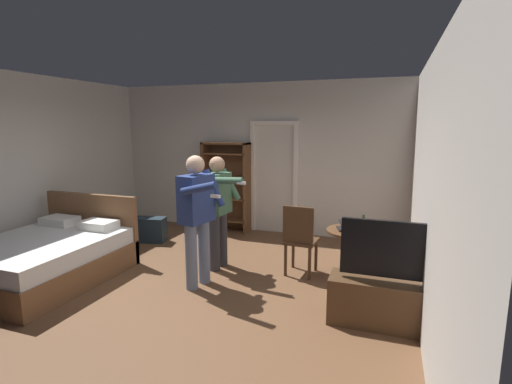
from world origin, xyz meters
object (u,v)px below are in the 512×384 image
object	(u,v)px
suitcase_dark	(149,230)
laptop	(351,227)
person_blue_shirt	(197,212)
bookshelf	(227,183)
bed	(47,257)
bottle_on_table	(363,225)
tv_flatscreen	(389,297)
side_table	(352,247)
wooden_chair	(300,237)
person_striped_shirt	(219,206)

from	to	relation	value
suitcase_dark	laptop	bearing A→B (deg)	-22.56
person_blue_shirt	bookshelf	bearing A→B (deg)	105.80
bed	suitcase_dark	distance (m)	1.89
bottle_on_table	bed	bearing A→B (deg)	-163.40
bottle_on_table	tv_flatscreen	bearing A→B (deg)	-70.76
tv_flatscreen	person_blue_shirt	bearing A→B (deg)	173.77
side_table	bed	bearing A→B (deg)	-161.77
bottle_on_table	person_blue_shirt	distance (m)	2.11
laptop	suitcase_dark	size ratio (longest dim) A/B	0.71
bookshelf	wooden_chair	world-z (taller)	bookshelf
bottle_on_table	wooden_chair	bearing A→B (deg)	177.19
laptop	suitcase_dark	world-z (taller)	laptop
laptop	tv_flatscreen	bearing A→B (deg)	-63.93
side_table	bookshelf	bearing A→B (deg)	145.37
tv_flatscreen	bottle_on_table	world-z (taller)	tv_flatscreen
bed	tv_flatscreen	distance (m)	4.37
person_blue_shirt	person_striped_shirt	distance (m)	0.66
wooden_chair	person_blue_shirt	distance (m)	1.45
wooden_chair	person_striped_shirt	size ratio (longest dim) A/B	0.61
tv_flatscreen	wooden_chair	size ratio (longest dim) A/B	1.22
tv_flatscreen	suitcase_dark	world-z (taller)	tv_flatscreen
person_striped_shirt	bottle_on_table	bearing A→B (deg)	2.14
wooden_chair	suitcase_dark	xyz separation A→B (m)	(-2.88, 0.62, -0.33)
tv_flatscreen	person_blue_shirt	distance (m)	2.43
side_table	bottle_on_table	size ratio (longest dim) A/B	2.96
bottle_on_table	person_striped_shirt	xyz separation A→B (m)	(-1.99, -0.07, 0.13)
tv_flatscreen	wooden_chair	distance (m)	1.57
bookshelf	suitcase_dark	bearing A→B (deg)	-130.17
bookshelf	person_blue_shirt	bearing A→B (deg)	-74.20
person_blue_shirt	laptop	bearing A→B (deg)	22.93
bookshelf	laptop	world-z (taller)	bookshelf
bed	laptop	xyz separation A→B (m)	(3.87, 1.24, 0.45)
bed	person_striped_shirt	world-z (taller)	person_striped_shirt
bottle_on_table	side_table	bearing A→B (deg)	150.26
side_table	bottle_on_table	xyz separation A→B (m)	(0.14, -0.08, 0.33)
bed	bottle_on_table	distance (m)	4.23
bookshelf	bed	bearing A→B (deg)	-113.34
laptop	person_blue_shirt	bearing A→B (deg)	-157.07
bookshelf	person_striped_shirt	size ratio (longest dim) A/B	1.07
bottle_on_table	laptop	bearing A→B (deg)	166.09
bottle_on_table	bookshelf	bearing A→B (deg)	145.61
person_blue_shirt	suitcase_dark	world-z (taller)	person_blue_shirt
person_striped_shirt	person_blue_shirt	bearing A→B (deg)	-88.88
person_striped_shirt	suitcase_dark	xyz separation A→B (m)	(-1.72, 0.74, -0.71)
tv_flatscreen	person_striped_shirt	bearing A→B (deg)	158.69
side_table	wooden_chair	bearing A→B (deg)	-176.73
bookshelf	wooden_chair	distance (m)	2.64
person_blue_shirt	person_striped_shirt	size ratio (longest dim) A/B	1.04
bookshelf	person_blue_shirt	distance (m)	2.69
bookshelf	wooden_chair	bearing A→B (deg)	-43.98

